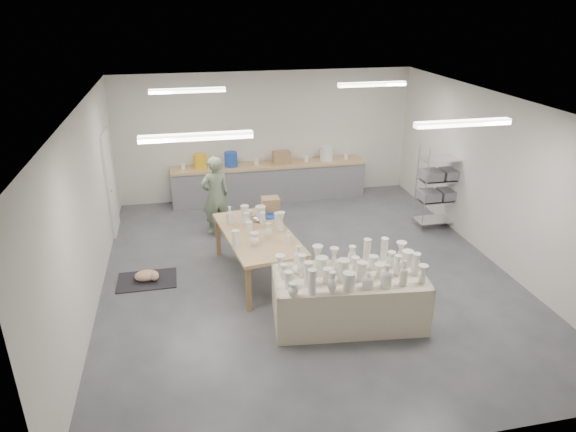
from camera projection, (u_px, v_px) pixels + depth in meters
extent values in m
plane|color=#424449|center=(306.00, 272.00, 9.16)|extent=(8.00, 8.00, 0.00)
cube|color=white|center=(308.00, 104.00, 7.98)|extent=(7.00, 8.00, 0.02)
cube|color=silver|center=(266.00, 136.00, 12.17)|extent=(7.00, 0.02, 3.00)
cube|color=silver|center=(406.00, 336.00, 4.97)|extent=(7.00, 0.02, 3.00)
cube|color=silver|center=(87.00, 210.00, 7.90)|extent=(0.02, 8.00, 3.00)
cube|color=silver|center=(495.00, 180.00, 9.24)|extent=(0.02, 8.00, 3.00)
cube|color=white|center=(110.00, 183.00, 10.42)|extent=(0.05, 0.90, 2.10)
cube|color=white|center=(196.00, 137.00, 6.31)|extent=(1.40, 0.12, 0.08)
cube|color=white|center=(463.00, 123.00, 7.00)|extent=(1.40, 0.12, 0.08)
cube|color=white|center=(187.00, 91.00, 9.46)|extent=(1.40, 0.12, 0.08)
cube|color=white|center=(372.00, 84.00, 10.15)|extent=(1.40, 0.12, 0.08)
cube|color=tan|center=(269.00, 165.00, 12.13)|extent=(4.60, 0.60, 0.06)
cube|color=slate|center=(269.00, 183.00, 12.30)|extent=(4.60, 0.55, 0.84)
cylinder|color=yellow|center=(200.00, 161.00, 11.74)|extent=(0.30, 0.30, 0.34)
cylinder|color=#1F45AD|center=(231.00, 159.00, 11.88)|extent=(0.30, 0.30, 0.34)
cylinder|color=white|center=(326.00, 154.00, 12.32)|extent=(0.30, 0.30, 0.34)
cube|color=#986A49|center=(282.00, 157.00, 12.12)|extent=(0.40, 0.30, 0.28)
cylinder|color=white|center=(183.00, 166.00, 11.71)|extent=(0.10, 0.10, 0.14)
cylinder|color=white|center=(257.00, 162.00, 12.03)|extent=(0.10, 0.10, 0.14)
cylinder|color=white|center=(306.00, 159.00, 12.26)|extent=(0.10, 0.10, 0.14)
cylinder|color=white|center=(346.00, 156.00, 12.45)|extent=(0.10, 0.10, 0.14)
cylinder|color=silver|center=(426.00, 191.00, 10.40)|extent=(0.02, 0.02, 1.80)
cylinder|color=silver|center=(463.00, 188.00, 10.56)|extent=(0.02, 0.02, 1.80)
cylinder|color=silver|center=(416.00, 184.00, 10.79)|extent=(0.02, 0.02, 1.80)
cylinder|color=silver|center=(453.00, 182.00, 10.95)|extent=(0.02, 0.02, 1.80)
cube|color=silver|center=(435.00, 219.00, 10.97)|extent=(0.88, 0.48, 0.02)
cube|color=silver|center=(438.00, 200.00, 10.79)|extent=(0.88, 0.48, 0.02)
cube|color=silver|center=(440.00, 180.00, 10.62)|extent=(0.88, 0.48, 0.02)
cube|color=silver|center=(443.00, 159.00, 10.44)|extent=(0.88, 0.48, 0.02)
cube|color=slate|center=(429.00, 195.00, 10.70)|extent=(0.38, 0.42, 0.18)
cube|color=slate|center=(448.00, 194.00, 10.79)|extent=(0.38, 0.42, 0.18)
cube|color=slate|center=(431.00, 175.00, 10.53)|extent=(0.38, 0.42, 0.18)
cube|color=slate|center=(451.00, 173.00, 10.61)|extent=(0.38, 0.42, 0.18)
cube|color=olive|center=(348.00, 302.00, 7.65)|extent=(2.06, 1.11, 0.68)
cube|color=beige|center=(350.00, 277.00, 7.48)|extent=(2.33, 1.29, 0.03)
cube|color=beige|center=(360.00, 318.00, 7.17)|extent=(2.21, 0.28, 0.78)
cube|color=beige|center=(339.00, 282.00, 8.09)|extent=(2.21, 0.28, 0.78)
cube|color=tan|center=(258.00, 234.00, 8.77)|extent=(1.40, 2.32, 0.06)
cube|color=olive|center=(238.00, 288.00, 7.93)|extent=(0.08, 0.08, 0.76)
cube|color=olive|center=(298.00, 282.00, 8.11)|extent=(0.08, 0.08, 0.76)
cube|color=olive|center=(225.00, 234.00, 9.76)|extent=(0.08, 0.08, 0.76)
cube|color=olive|center=(274.00, 229.00, 9.94)|extent=(0.08, 0.08, 0.76)
ellipsoid|color=silver|center=(259.00, 218.00, 9.21)|extent=(0.26, 0.26, 0.12)
cylinder|color=#1F45AD|center=(270.00, 216.00, 9.39)|extent=(0.26, 0.26, 0.03)
cylinder|color=white|center=(249.00, 214.00, 9.38)|extent=(0.11, 0.11, 0.12)
cube|color=#986A49|center=(271.00, 205.00, 9.57)|extent=(0.32, 0.26, 0.28)
cube|color=black|center=(147.00, 280.00, 8.88)|extent=(1.00, 0.70, 0.02)
ellipsoid|color=white|center=(146.00, 275.00, 8.84)|extent=(0.48, 0.40, 0.17)
sphere|color=white|center=(154.00, 276.00, 8.78)|extent=(0.15, 0.15, 0.15)
imported|color=gray|center=(215.00, 196.00, 10.38)|extent=(0.69, 0.55, 1.65)
cylinder|color=red|center=(216.00, 213.00, 10.81)|extent=(0.50, 0.50, 0.04)
cylinder|color=silver|center=(222.00, 219.00, 10.97)|extent=(0.02, 0.02, 0.32)
cylinder|color=silver|center=(210.00, 219.00, 10.94)|extent=(0.02, 0.02, 0.32)
cylinder|color=silver|center=(216.00, 223.00, 10.74)|extent=(0.02, 0.02, 0.32)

